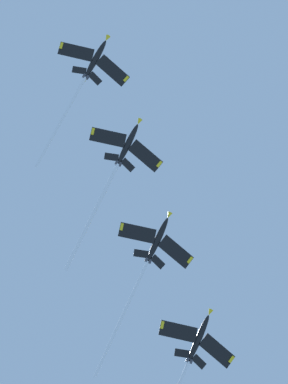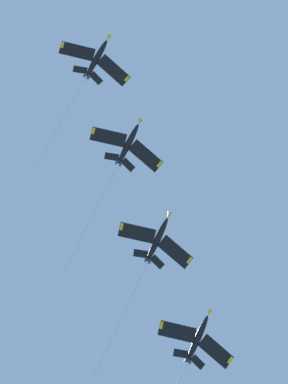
{
  "view_description": "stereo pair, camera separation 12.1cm",
  "coord_description": "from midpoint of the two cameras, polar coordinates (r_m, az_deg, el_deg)",
  "views": [
    {
      "loc": [
        11.61,
        25.27,
        1.76
      ],
      "look_at": [
        15.99,
        40.56,
        149.35
      ],
      "focal_mm": 55.49,
      "sensor_mm": 36.0,
      "label": 1
    },
    {
      "loc": [
        11.49,
        25.3,
        1.76
      ],
      "look_at": [
        15.99,
        40.56,
        149.35
      ],
      "focal_mm": 55.49,
      "sensor_mm": 36.0,
      "label": 2
    }
  ],
  "objects": [
    {
      "name": "jet_second",
      "position": [
        148.95,
        -2.77,
        2.12
      ],
      "size": [
        19.84,
        40.21,
        16.02
      ],
      "color": "black"
    },
    {
      "name": "jet_fourth",
      "position": [
        147.15,
        4.23,
        -16.19
      ],
      "size": [
        19.78,
        43.06,
        17.87
      ],
      "color": "black"
    },
    {
      "name": "jet_third",
      "position": [
        145.71,
        0.39,
        -6.67
      ],
      "size": [
        19.85,
        40.6,
        15.4
      ],
      "color": "black"
    },
    {
      "name": "jet_lead",
      "position": [
        156.54,
        -5.45,
        11.22
      ],
      "size": [
        19.8,
        37.56,
        15.96
      ],
      "color": "black"
    }
  ]
}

